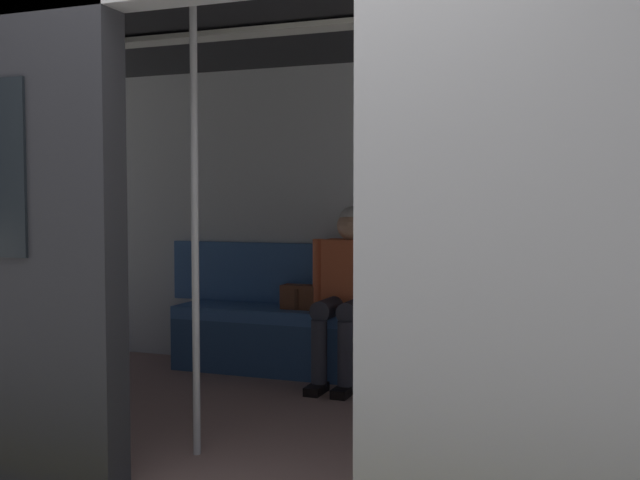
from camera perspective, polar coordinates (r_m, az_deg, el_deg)
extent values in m
cube|color=silver|center=(2.58, 14.25, 0.07)|extent=(1.06, 0.12, 2.22)
cube|color=black|center=(2.57, 14.30, 6.02)|extent=(0.58, 0.02, 0.55)
cube|color=black|center=(4.21, 1.34, 17.40)|extent=(6.40, 2.71, 0.12)
cube|color=gray|center=(4.26, 1.30, -13.80)|extent=(6.08, 2.55, 0.01)
cube|color=silver|center=(5.30, 5.81, 1.66)|extent=(6.08, 0.10, 2.22)
cube|color=#38609E|center=(5.27, 5.62, -2.86)|extent=(3.52, 0.06, 0.45)
cube|color=white|center=(4.18, 1.33, 16.20)|extent=(4.48, 0.16, 0.03)
cube|color=#38609E|center=(5.09, 4.97, -6.13)|extent=(3.09, 0.44, 0.09)
cube|color=navy|center=(4.95, 4.34, -9.18)|extent=(3.09, 0.04, 0.38)
cube|color=#CC5933|center=(5.10, 2.49, -2.77)|extent=(0.38, 0.22, 0.50)
sphere|color=tan|center=(5.08, 2.50, 1.10)|extent=(0.21, 0.21, 0.21)
sphere|color=#B2ADA8|center=(5.08, 2.53, 1.52)|extent=(0.19, 0.19, 0.19)
cylinder|color=#CC5933|center=(5.00, 4.94, -2.55)|extent=(0.08, 0.08, 0.44)
cylinder|color=#CC5933|center=(5.15, -0.10, -2.38)|extent=(0.08, 0.08, 0.44)
cylinder|color=#2D2D38|center=(4.91, 2.74, -5.35)|extent=(0.14, 0.40, 0.14)
cylinder|color=#2D2D38|center=(4.97, 0.76, -5.25)|extent=(0.14, 0.40, 0.14)
cylinder|color=#2D2D38|center=(4.77, 1.98, -8.84)|extent=(0.10, 0.10, 0.43)
cylinder|color=#2D2D38|center=(4.83, -0.07, -8.69)|extent=(0.10, 0.10, 0.43)
cube|color=black|center=(4.77, 1.77, -11.61)|extent=(0.10, 0.22, 0.06)
cube|color=black|center=(4.83, -0.28, -11.42)|extent=(0.10, 0.22, 0.06)
cube|color=brown|center=(5.26, -1.52, -4.40)|extent=(0.26, 0.14, 0.17)
cube|color=#472718|center=(5.19, -1.83, -4.59)|extent=(0.02, 0.01, 0.14)
cube|color=gold|center=(5.00, 6.91, -5.62)|extent=(0.21, 0.26, 0.03)
cylinder|color=silver|center=(3.60, -9.59, 0.80)|extent=(0.04, 0.04, 2.20)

